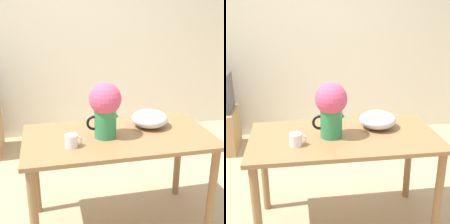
% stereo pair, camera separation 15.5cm
% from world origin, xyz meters
% --- Properties ---
extents(ground_plane, '(12.00, 12.00, 0.00)m').
position_xyz_m(ground_plane, '(0.00, 0.00, 0.00)').
color(ground_plane, tan).
extents(wall_back, '(8.00, 0.05, 2.60)m').
position_xyz_m(wall_back, '(0.00, 1.93, 1.30)').
color(wall_back, '#EDE5CC').
rests_on(wall_back, ground_plane).
extents(table, '(1.39, 0.72, 0.79)m').
position_xyz_m(table, '(0.19, -0.09, 0.67)').
color(table, olive).
rests_on(table, ground_plane).
extents(flower_vase, '(0.25, 0.23, 0.40)m').
position_xyz_m(flower_vase, '(0.10, -0.09, 1.02)').
color(flower_vase, '#2D844C').
rests_on(flower_vase, table).
extents(coffee_mug, '(0.12, 0.09, 0.09)m').
position_xyz_m(coffee_mug, '(-0.16, -0.21, 0.83)').
color(coffee_mug, white).
rests_on(coffee_mug, table).
extents(white_bowl, '(0.29, 0.29, 0.13)m').
position_xyz_m(white_bowl, '(0.48, 0.03, 0.85)').
color(white_bowl, silver).
rests_on(white_bowl, table).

